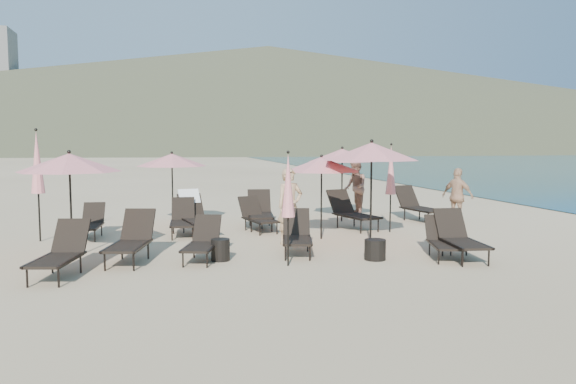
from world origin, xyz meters
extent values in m
plane|color=#D6BA8C|center=(0.00, 0.00, 0.00)|extent=(800.00, 800.00, 0.00)
cone|color=brown|center=(60.00, 300.00, 27.50)|extent=(690.00, 690.00, 55.00)
cone|color=brown|center=(190.00, 330.00, 16.00)|extent=(280.00, 280.00, 32.00)
cube|color=beige|center=(-45.00, 310.00, 19.00)|extent=(18.00, 16.00, 38.00)
cube|color=black|center=(-5.49, -0.57, 0.35)|extent=(0.88, 1.33, 0.05)
cube|color=black|center=(-5.30, 0.22, 0.65)|extent=(0.72, 0.59, 0.63)
cylinder|color=black|center=(-5.86, -1.01, 0.17)|extent=(0.04, 0.04, 0.34)
cylinder|color=black|center=(-5.62, 0.01, 0.17)|extent=(0.04, 0.04, 0.34)
cylinder|color=black|center=(-5.34, -1.13, 0.17)|extent=(0.04, 0.04, 0.34)
cylinder|color=black|center=(-5.11, -0.11, 0.17)|extent=(0.04, 0.04, 0.34)
cube|color=black|center=(-5.77, -0.46, 0.37)|extent=(0.34, 1.34, 0.04)
cube|color=black|center=(-5.18, -0.59, 0.37)|extent=(0.34, 1.34, 0.04)
cube|color=black|center=(-4.29, 0.41, 0.37)|extent=(0.94, 1.39, 0.05)
cube|color=black|center=(-4.09, 1.24, 0.68)|extent=(0.75, 0.62, 0.65)
cylinder|color=black|center=(-4.68, -0.04, 0.18)|extent=(0.04, 0.04, 0.36)
cylinder|color=black|center=(-4.42, 1.02, 0.18)|extent=(0.04, 0.04, 0.36)
cylinder|color=black|center=(-4.15, -0.17, 0.18)|extent=(0.04, 0.04, 0.36)
cylinder|color=black|center=(-3.89, 0.89, 0.18)|extent=(0.04, 0.04, 0.36)
cube|color=black|center=(-4.59, 0.54, 0.38)|extent=(0.38, 1.40, 0.04)
cube|color=black|center=(-3.97, 0.39, 0.38)|extent=(0.38, 1.40, 0.04)
cube|color=black|center=(-2.86, 0.27, 0.32)|extent=(0.86, 1.21, 0.05)
cube|color=black|center=(-2.65, 0.97, 0.59)|extent=(0.66, 0.56, 0.56)
cylinder|color=black|center=(-3.22, -0.10, 0.16)|extent=(0.03, 0.03, 0.31)
cylinder|color=black|center=(-2.95, 0.80, 0.16)|extent=(0.03, 0.03, 0.31)
cylinder|color=black|center=(-2.77, -0.24, 0.16)|extent=(0.03, 0.03, 0.31)
cylinder|color=black|center=(-2.50, 0.66, 0.16)|extent=(0.03, 0.03, 0.31)
cube|color=black|center=(-3.11, 0.39, 0.33)|extent=(0.40, 1.19, 0.04)
cube|color=black|center=(-2.59, 0.23, 0.33)|extent=(0.40, 1.19, 0.04)
cube|color=black|center=(-0.78, 0.45, 0.34)|extent=(0.85, 1.27, 0.05)
cube|color=black|center=(-0.60, 1.21, 0.62)|extent=(0.68, 0.57, 0.60)
cylinder|color=black|center=(-1.14, 0.03, 0.16)|extent=(0.03, 0.03, 0.33)
cylinder|color=black|center=(-0.91, 1.01, 0.16)|extent=(0.03, 0.03, 0.33)
cylinder|color=black|center=(-0.65, -0.08, 0.16)|extent=(0.03, 0.03, 0.33)
cylinder|color=black|center=(-0.42, 0.89, 0.16)|extent=(0.03, 0.03, 0.33)
cube|color=black|center=(-1.05, 0.56, 0.35)|extent=(0.34, 1.28, 0.04)
cube|color=black|center=(-0.49, 0.43, 0.35)|extent=(0.34, 1.28, 0.04)
cube|color=black|center=(2.10, -0.67, 0.31)|extent=(0.82, 1.17, 0.04)
cube|color=black|center=(2.30, 0.01, 0.57)|extent=(0.64, 0.54, 0.55)
cylinder|color=black|center=(1.76, -1.03, 0.15)|extent=(0.03, 0.03, 0.30)
cylinder|color=black|center=(2.01, -0.16, 0.15)|extent=(0.03, 0.03, 0.30)
cylinder|color=black|center=(2.20, -1.16, 0.15)|extent=(0.03, 0.03, 0.30)
cylinder|color=black|center=(2.45, -0.29, 0.15)|extent=(0.03, 0.03, 0.30)
cube|color=black|center=(1.86, -0.56, 0.32)|extent=(0.37, 1.15, 0.04)
cube|color=black|center=(2.37, -0.71, 0.32)|extent=(0.37, 1.15, 0.04)
cube|color=black|center=(2.45, -0.86, 0.36)|extent=(0.80, 1.31, 0.05)
cube|color=black|center=(2.56, -0.04, 0.66)|extent=(0.69, 0.55, 0.64)
cylinder|color=black|center=(2.12, -1.33, 0.17)|extent=(0.04, 0.04, 0.35)
cylinder|color=black|center=(2.26, -0.28, 0.17)|extent=(0.04, 0.04, 0.35)
cylinder|color=black|center=(2.64, -1.40, 0.17)|extent=(0.04, 0.04, 0.35)
cylinder|color=black|center=(2.79, -0.35, 0.17)|extent=(0.04, 0.04, 0.35)
cube|color=black|center=(2.15, -0.76, 0.37)|extent=(0.23, 1.38, 0.04)
cube|color=black|center=(2.76, -0.85, 0.37)|extent=(0.23, 1.38, 0.04)
cube|color=black|center=(-5.36, 3.70, 0.31)|extent=(0.64, 1.11, 0.04)
cube|color=black|center=(-5.30, 4.41, 0.57)|extent=(0.58, 0.45, 0.55)
cylinder|color=black|center=(-5.63, 3.28, 0.15)|extent=(0.03, 0.03, 0.30)
cylinder|color=black|center=(-5.55, 4.19, 0.15)|extent=(0.03, 0.03, 0.30)
cylinder|color=black|center=(-5.18, 3.24, 0.15)|extent=(0.03, 0.03, 0.30)
cylinder|color=black|center=(-5.09, 4.14, 0.15)|extent=(0.03, 0.03, 0.30)
cube|color=black|center=(-5.62, 3.77, 0.32)|extent=(0.14, 1.19, 0.04)
cube|color=black|center=(-5.10, 3.72, 0.32)|extent=(0.14, 1.19, 0.04)
cube|color=black|center=(-3.04, 3.47, 0.34)|extent=(0.69, 1.22, 0.05)
cube|color=black|center=(-2.99, 4.26, 0.63)|extent=(0.64, 0.49, 0.61)
cylinder|color=black|center=(-3.33, 3.00, 0.17)|extent=(0.04, 0.04, 0.33)
cylinder|color=black|center=(-3.26, 4.01, 0.17)|extent=(0.04, 0.04, 0.33)
cylinder|color=black|center=(-2.82, 2.96, 0.17)|extent=(0.04, 0.04, 0.33)
cylinder|color=black|center=(-2.75, 3.97, 0.17)|extent=(0.04, 0.04, 0.33)
cube|color=black|center=(-3.33, 3.54, 0.35)|extent=(0.13, 1.33, 0.04)
cube|color=black|center=(-2.74, 3.50, 0.35)|extent=(0.13, 1.33, 0.04)
cube|color=black|center=(-0.95, 3.70, 0.33)|extent=(0.83, 1.24, 0.05)
cube|color=black|center=(-1.12, 4.44, 0.61)|extent=(0.67, 0.55, 0.59)
cylinder|color=black|center=(-1.08, 3.18, 0.16)|extent=(0.03, 0.03, 0.32)
cylinder|color=black|center=(-1.30, 4.13, 0.16)|extent=(0.03, 0.03, 0.32)
cylinder|color=black|center=(-0.60, 3.29, 0.16)|extent=(0.03, 0.03, 0.32)
cylinder|color=black|center=(-0.82, 4.24, 0.16)|extent=(0.03, 0.03, 0.32)
cube|color=black|center=(-1.23, 3.68, 0.34)|extent=(0.33, 1.26, 0.04)
cube|color=black|center=(-0.68, 3.81, 0.34)|extent=(0.33, 1.26, 0.04)
cube|color=black|center=(-0.85, 4.31, 0.38)|extent=(0.84, 1.37, 0.05)
cube|color=black|center=(-0.72, 5.17, 0.70)|extent=(0.73, 0.58, 0.67)
cylinder|color=black|center=(-1.20, 3.81, 0.18)|extent=(0.04, 0.04, 0.37)
cylinder|color=black|center=(-1.04, 4.91, 0.18)|extent=(0.04, 0.04, 0.37)
cylinder|color=black|center=(-0.64, 3.73, 0.18)|extent=(0.04, 0.04, 0.37)
cylinder|color=black|center=(-0.49, 4.83, 0.18)|extent=(0.04, 0.04, 0.37)
cube|color=black|center=(-1.16, 4.41, 0.39)|extent=(0.25, 1.45, 0.04)
cube|color=black|center=(-0.52, 4.31, 0.39)|extent=(0.25, 1.45, 0.04)
cube|color=black|center=(1.74, 3.47, 0.39)|extent=(0.99, 1.45, 0.06)
cube|color=black|center=(1.52, 4.34, 0.71)|extent=(0.79, 0.66, 0.68)
cylinder|color=black|center=(1.60, 2.87, 0.19)|extent=(0.04, 0.04, 0.37)
cylinder|color=black|center=(1.31, 3.97, 0.19)|extent=(0.04, 0.04, 0.37)
cylinder|color=black|center=(2.15, 3.01, 0.19)|extent=(0.04, 0.04, 0.37)
cylinder|color=black|center=(1.87, 4.11, 0.19)|extent=(0.04, 0.04, 0.37)
cube|color=black|center=(1.40, 3.44, 0.40)|extent=(0.42, 1.45, 0.04)
cube|color=black|center=(2.05, 3.61, 0.40)|extent=(0.42, 1.45, 0.04)
cube|color=black|center=(4.22, 4.39, 0.39)|extent=(0.92, 1.43, 0.06)
cube|color=black|center=(4.05, 5.26, 0.71)|extent=(0.77, 0.62, 0.68)
cylinder|color=black|center=(4.04, 3.79, 0.19)|extent=(0.04, 0.04, 0.37)
cylinder|color=black|center=(3.82, 4.91, 0.19)|extent=(0.04, 0.04, 0.37)
cylinder|color=black|center=(4.60, 3.90, 0.19)|extent=(0.04, 0.04, 0.37)
cylinder|color=black|center=(4.39, 5.02, 0.19)|extent=(0.04, 0.04, 0.37)
cube|color=black|center=(3.88, 4.38, 0.40)|extent=(0.33, 1.47, 0.04)
cube|color=black|center=(4.53, 4.51, 0.40)|extent=(0.33, 1.47, 0.04)
cube|color=black|center=(-2.61, 3.60, 0.37)|extent=(0.89, 1.38, 0.05)
cube|color=black|center=(-2.77, 4.45, 0.68)|extent=(0.74, 0.60, 0.66)
cylinder|color=black|center=(-2.78, 3.03, 0.18)|extent=(0.04, 0.04, 0.36)
cylinder|color=black|center=(-2.99, 4.10, 0.18)|extent=(0.04, 0.04, 0.36)
cylinder|color=black|center=(-2.24, 3.13, 0.18)|extent=(0.04, 0.04, 0.36)
cylinder|color=black|center=(-2.44, 4.21, 0.18)|extent=(0.04, 0.04, 0.36)
cube|color=black|center=(-2.93, 3.60, 0.38)|extent=(0.31, 1.42, 0.04)
cube|color=black|center=(-2.31, 3.72, 0.38)|extent=(0.31, 1.42, 0.04)
cube|color=silver|center=(-2.80, 4.60, 0.94)|extent=(0.62, 0.40, 0.40)
cylinder|color=black|center=(-5.44, 1.35, 1.06)|extent=(0.04, 0.04, 2.12)
cone|color=pink|center=(-5.44, 1.35, 2.02)|extent=(2.12, 2.12, 0.38)
sphere|color=black|center=(-5.44, 1.35, 2.24)|extent=(0.08, 0.08, 0.08)
cylinder|color=black|center=(0.34, 2.36, 0.99)|extent=(0.04, 0.04, 1.98)
cone|color=pink|center=(0.34, 2.36, 1.88)|extent=(1.98, 1.98, 0.36)
sphere|color=black|center=(0.34, 2.36, 2.09)|extent=(0.08, 0.08, 0.08)
cylinder|color=black|center=(1.34, 1.54, 1.16)|extent=(0.05, 0.05, 2.33)
cone|color=pink|center=(1.34, 1.54, 2.22)|extent=(2.33, 2.33, 0.42)
sphere|color=black|center=(1.34, 1.54, 2.46)|extent=(0.09, 0.09, 0.09)
cylinder|color=black|center=(-3.22, 5.57, 1.01)|extent=(0.04, 0.04, 2.01)
cone|color=pink|center=(-3.22, 5.57, 1.92)|extent=(2.01, 2.01, 0.36)
sphere|color=black|center=(-3.22, 5.57, 2.13)|extent=(0.08, 0.08, 0.08)
cylinder|color=black|center=(1.86, 5.19, 1.07)|extent=(0.04, 0.04, 2.14)
cone|color=pink|center=(1.86, 5.19, 2.03)|extent=(2.14, 2.14, 0.39)
sphere|color=black|center=(1.86, 5.19, 2.26)|extent=(0.08, 0.08, 0.08)
cylinder|color=black|center=(-1.19, -0.43, 0.49)|extent=(0.04, 0.04, 0.98)
cone|color=pink|center=(-1.19, -0.43, 1.60)|extent=(0.27, 0.27, 1.24)
sphere|color=black|center=(-1.19, -0.43, 2.25)|extent=(0.06, 0.06, 0.06)
cylinder|color=black|center=(2.46, 2.93, 0.52)|extent=(0.04, 0.04, 1.03)
cone|color=pink|center=(2.46, 2.93, 1.69)|extent=(0.28, 0.28, 1.31)
sphere|color=black|center=(2.46, 2.93, 2.38)|extent=(0.07, 0.07, 0.07)
cylinder|color=black|center=(-6.50, 3.66, 0.60)|extent=(0.04, 0.04, 1.19)
cone|color=pink|center=(-6.50, 3.66, 1.95)|extent=(0.32, 0.32, 1.51)
sphere|color=black|center=(-6.50, 3.66, 2.74)|extent=(0.08, 0.08, 0.08)
cylinder|color=black|center=(-2.44, 0.37, 0.23)|extent=(0.39, 0.39, 0.45)
cylinder|color=black|center=(0.70, -0.30, 0.21)|extent=(0.44, 0.44, 0.43)
imported|color=tan|center=(-0.59, 1.88, 0.91)|extent=(0.75, 0.59, 1.82)
imported|color=#915F4B|center=(2.86, 6.71, 0.91)|extent=(0.74, 0.92, 1.82)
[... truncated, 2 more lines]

